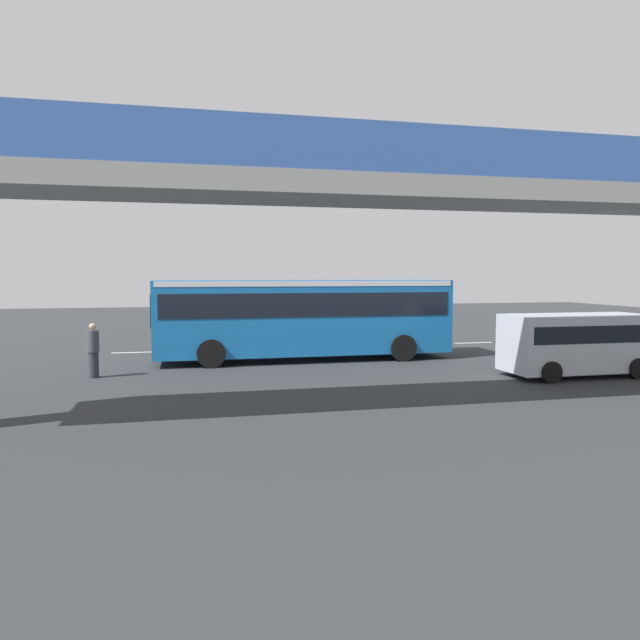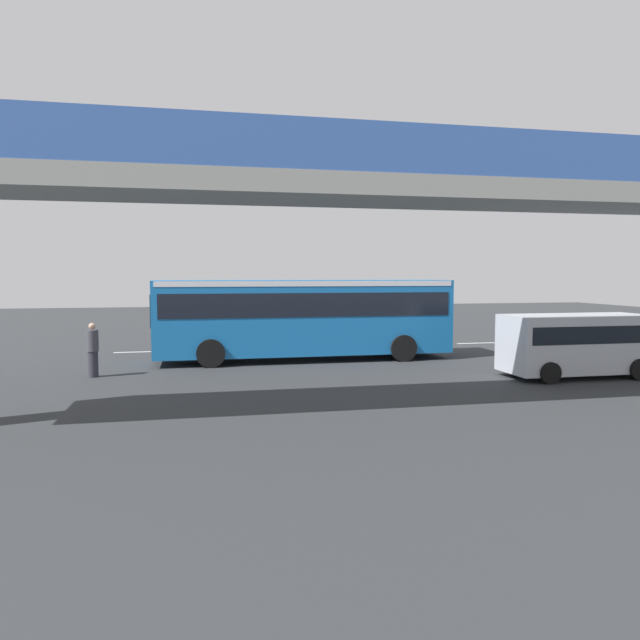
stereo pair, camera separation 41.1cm
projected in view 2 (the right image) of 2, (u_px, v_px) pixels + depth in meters
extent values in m
plane|color=#2D3033|center=(332.00, 356.00, 24.55)|extent=(80.00, 80.00, 0.00)
cube|color=#196BB7|center=(304.00, 316.00, 23.36)|extent=(11.50, 2.55, 2.86)
cube|color=black|center=(304.00, 303.00, 23.32)|extent=(11.04, 2.59, 0.90)
cube|color=white|center=(304.00, 283.00, 23.26)|extent=(11.27, 2.58, 0.20)
cube|color=black|center=(152.00, 310.00, 22.13)|extent=(0.04, 2.24, 1.20)
cylinder|color=black|center=(211.00, 353.00, 21.44)|extent=(1.04, 0.30, 1.04)
cylinder|color=black|center=(209.00, 345.00, 23.93)|extent=(1.04, 0.30, 1.04)
cylinder|color=black|center=(403.00, 348.00, 22.97)|extent=(1.04, 0.30, 1.04)
cylinder|color=black|center=(383.00, 341.00, 25.46)|extent=(1.04, 0.30, 1.04)
cube|color=#B7BCC6|center=(576.00, 343.00, 19.48)|extent=(4.80, 1.95, 1.86)
cube|color=black|center=(577.00, 332.00, 19.45)|extent=(4.42, 1.98, 0.56)
cylinder|color=black|center=(550.00, 373.00, 18.26)|extent=(0.68, 0.22, 0.68)
cylinder|color=black|center=(516.00, 364.00, 20.16)|extent=(0.68, 0.22, 0.68)
cylinder|color=black|center=(639.00, 369.00, 18.92)|extent=(0.68, 0.22, 0.68)
cylinder|color=black|center=(598.00, 361.00, 20.82)|extent=(0.68, 0.22, 0.68)
torus|color=black|center=(609.00, 355.00, 22.25)|extent=(0.72, 0.06, 0.72)
torus|color=black|center=(633.00, 354.00, 22.47)|extent=(0.72, 0.06, 0.72)
cube|color=blue|center=(621.00, 350.00, 22.35)|extent=(0.89, 0.04, 0.04)
cylinder|color=blue|center=(626.00, 344.00, 22.37)|extent=(0.03, 0.03, 0.40)
cube|color=black|center=(626.00, 339.00, 22.36)|extent=(0.20, 0.08, 0.04)
cylinder|color=blue|center=(612.00, 340.00, 22.24)|extent=(0.02, 0.44, 0.02)
torus|color=black|center=(607.00, 348.00, 24.39)|extent=(0.72, 0.06, 0.72)
torus|color=black|center=(630.00, 347.00, 24.61)|extent=(0.72, 0.06, 0.72)
cube|color=orange|center=(619.00, 343.00, 24.48)|extent=(0.89, 0.04, 0.04)
cylinder|color=orange|center=(623.00, 338.00, 24.51)|extent=(0.03, 0.03, 0.40)
cube|color=black|center=(623.00, 333.00, 24.49)|extent=(0.20, 0.08, 0.04)
cylinder|color=orange|center=(611.00, 334.00, 24.37)|extent=(0.02, 0.44, 0.02)
cylinder|color=#2D2D38|center=(93.00, 364.00, 19.47)|extent=(0.32, 0.32, 0.85)
cylinder|color=#3F3F47|center=(92.00, 341.00, 19.41)|extent=(0.38, 0.38, 0.70)
sphere|color=tan|center=(92.00, 326.00, 19.37)|extent=(0.22, 0.22, 0.22)
cylinder|color=slate|center=(395.00, 315.00, 28.93)|extent=(0.08, 0.08, 2.80)
cube|color=yellow|center=(395.00, 292.00, 28.85)|extent=(0.04, 0.60, 0.60)
cube|color=silver|center=(476.00, 343.00, 29.11)|extent=(2.00, 0.20, 0.01)
cube|color=silver|center=(399.00, 345.00, 28.28)|extent=(2.00, 0.20, 0.01)
cube|color=silver|center=(317.00, 347.00, 27.45)|extent=(2.00, 0.20, 0.01)
cube|color=silver|center=(230.00, 350.00, 26.62)|extent=(2.00, 0.20, 0.01)
cube|color=silver|center=(138.00, 352.00, 25.79)|extent=(2.00, 0.20, 0.01)
cube|color=gray|center=(424.00, 193.00, 14.51)|extent=(26.97, 2.60, 0.50)
cube|color=#3359A5|center=(406.00, 169.00, 15.67)|extent=(26.97, 0.08, 1.10)
cube|color=#3359A5|center=(445.00, 150.00, 13.23)|extent=(26.97, 0.08, 1.10)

